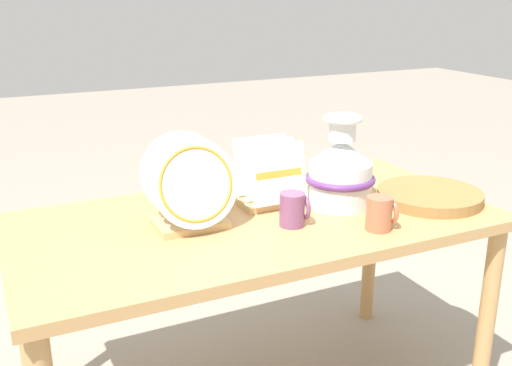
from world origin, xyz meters
TOP-DOWN VIEW (x-y plane):
  - display_table at (0.00, 0.00)m, footprint 1.50×0.76m
  - ceramic_vase at (0.29, -0.02)m, footprint 0.23×0.23m
  - dish_rack_round_plates at (-0.21, -0.00)m, footprint 0.26×0.19m
  - dish_rack_square_plates at (0.09, 0.09)m, footprint 0.21×0.18m
  - wicker_charger_stack at (0.59, -0.12)m, footprint 0.35×0.35m
  - mug_plum_glaze at (0.07, -0.11)m, footprint 0.08×0.08m
  - mug_terracotta_glaze at (0.29, -0.25)m, footprint 0.08×0.08m

SIDE VIEW (x-z plane):
  - display_table at x=0.00m, z-range 0.27..0.99m
  - wicker_charger_stack at x=0.59m, z-range 0.71..0.75m
  - mug_plum_glaze at x=0.07m, z-range 0.71..0.81m
  - mug_terracotta_glaze at x=0.29m, z-range 0.71..0.81m
  - dish_rack_square_plates at x=0.09m, z-range 0.67..0.89m
  - dish_rack_round_plates at x=-0.21m, z-range 0.69..0.96m
  - ceramic_vase at x=0.29m, z-range 0.68..0.98m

